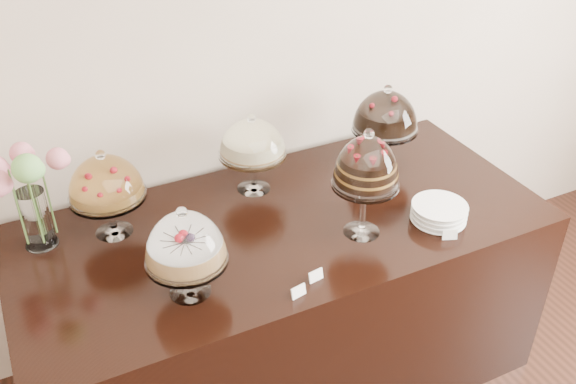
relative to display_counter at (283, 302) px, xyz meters
name	(u,v)px	position (x,y,z in m)	size (l,w,h in m)	color
wall_back	(291,30)	(0.31, 0.55, 1.05)	(5.00, 0.04, 3.00)	#C0AF9A
display_counter	(283,302)	(0.00, 0.00, 0.00)	(2.20, 1.00, 0.90)	black
cake_stand_sugar_sponge	(185,243)	(-0.48, -0.23, 0.67)	(0.29, 0.29, 0.37)	white
cake_stand_choco_layer	(366,166)	(0.26, -0.20, 0.76)	(0.26, 0.26, 0.47)	white
cake_stand_cheesecake	(252,142)	(0.00, 0.29, 0.69)	(0.30, 0.30, 0.37)	white
cake_stand_dark_choco	(386,115)	(0.62, 0.22, 0.71)	(0.31, 0.31, 0.40)	white
cake_stand_fruit_tart	(105,182)	(-0.64, 0.24, 0.69)	(0.30, 0.30, 0.38)	white
flower_vase	(23,189)	(-0.93, 0.28, 0.72)	(0.32, 0.27, 0.46)	white
plate_stack	(439,212)	(0.59, -0.27, 0.49)	(0.22, 0.22, 0.07)	white
price_card_left	(299,291)	(-0.14, -0.43, 0.47)	(0.06, 0.01, 0.04)	white
price_card_right	(450,235)	(0.55, -0.39, 0.47)	(0.06, 0.01, 0.04)	white
price_card_extra	(316,276)	(-0.05, -0.38, 0.47)	(0.06, 0.01, 0.04)	white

